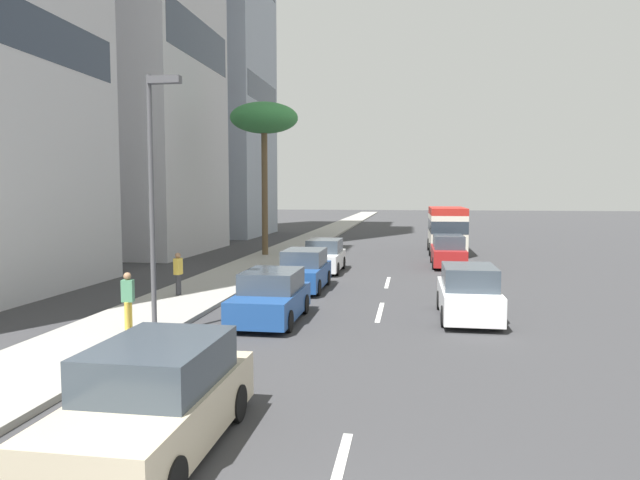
{
  "coord_description": "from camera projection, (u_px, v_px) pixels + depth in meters",
  "views": [
    {
      "loc": [
        -4.47,
        -0.98,
        4.0
      ],
      "look_at": [
        17.26,
        2.46,
        2.19
      ],
      "focal_mm": 32.18,
      "sensor_mm": 36.0,
      "label": 1
    }
  ],
  "objects": [
    {
      "name": "street_lamp",
      "position": [
        155.0,
        176.0,
        15.63
      ],
      "size": [
        0.24,
        0.97,
        7.03
      ],
      "color": "#4C4C51",
      "rests_on": "sidewalk_right"
    },
    {
      "name": "car_fourth",
      "position": [
        271.0,
        297.0,
        17.9
      ],
      "size": [
        4.15,
        1.88,
        1.58
      ],
      "rotation": [
        0.0,
        0.0,
        3.14
      ],
      "color": "#1E478C",
      "rests_on": "ground_plane"
    },
    {
      "name": "sidewalk_right",
      "position": [
        281.0,
        254.0,
        37.02
      ],
      "size": [
        162.0,
        3.28,
        0.15
      ],
      "primitive_type": "cube",
      "color": "#9E9B93",
      "rests_on": "ground_plane"
    },
    {
      "name": "car_fifth",
      "position": [
        468.0,
        294.0,
        18.19
      ],
      "size": [
        4.25,
        1.81,
        1.72
      ],
      "color": "white",
      "rests_on": "ground_plane"
    },
    {
      "name": "ground_plane",
      "position": [
        394.0,
        257.0,
        35.89
      ],
      "size": [
        198.0,
        198.0,
        0.0
      ],
      "primitive_type": "plane",
      "color": "#38383A"
    },
    {
      "name": "lane_stripe_far",
      "position": [
        388.0,
        282.0,
        25.63
      ],
      "size": [
        3.2,
        0.16,
        0.01
      ],
      "primitive_type": "cube",
      "color": "silver",
      "rests_on": "ground_plane"
    },
    {
      "name": "car_second",
      "position": [
        304.0,
        271.0,
        23.76
      ],
      "size": [
        4.22,
        1.81,
        1.65
      ],
      "rotation": [
        0.0,
        0.0,
        3.14
      ],
      "color": "#1E478C",
      "rests_on": "ground_plane"
    },
    {
      "name": "car_lead",
      "position": [
        324.0,
        256.0,
        29.19
      ],
      "size": [
        4.17,
        1.83,
        1.64
      ],
      "rotation": [
        0.0,
        0.0,
        3.14
      ],
      "color": "white",
      "rests_on": "ground_plane"
    },
    {
      "name": "pedestrian_near_lamp",
      "position": [
        178.0,
        272.0,
        21.6
      ],
      "size": [
        0.35,
        0.27,
        1.61
      ],
      "rotation": [
        0.0,
        0.0,
        6.13
      ],
      "color": "#333338",
      "rests_on": "sidewalk_right"
    },
    {
      "name": "car_sixth",
      "position": [
        448.0,
        252.0,
        31.21
      ],
      "size": [
        4.77,
        1.79,
        1.72
      ],
      "color": "#A51E1E",
      "rests_on": "ground_plane"
    },
    {
      "name": "car_third",
      "position": [
        156.0,
        401.0,
        8.86
      ],
      "size": [
        4.48,
        1.96,
        1.69
      ],
      "rotation": [
        0.0,
        0.0,
        3.14
      ],
      "color": "beige",
      "rests_on": "ground_plane"
    },
    {
      "name": "lane_stripe_mid",
      "position": [
        380.0,
        312.0,
        19.27
      ],
      "size": [
        3.2,
        0.16,
        0.01
      ],
      "primitive_type": "cube",
      "color": "silver",
      "rests_on": "ground_plane"
    },
    {
      "name": "pedestrian_mid_block",
      "position": [
        128.0,
        298.0,
        16.17
      ],
      "size": [
        0.3,
        0.35,
        1.62
      ],
      "rotation": [
        0.0,
        0.0,
        1.73
      ],
      "color": "gold",
      "rests_on": "sidewalk_right"
    },
    {
      "name": "palm_tree",
      "position": [
        264.0,
        120.0,
        35.23
      ],
      "size": [
        4.18,
        4.18,
        9.39
      ],
      "color": "brown",
      "rests_on": "sidewalk_right"
    },
    {
      "name": "minibus_seventh",
      "position": [
        447.0,
        228.0,
        37.94
      ],
      "size": [
        6.14,
        2.39,
        3.04
      ],
      "color": "silver",
      "rests_on": "ground_plane"
    }
  ]
}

